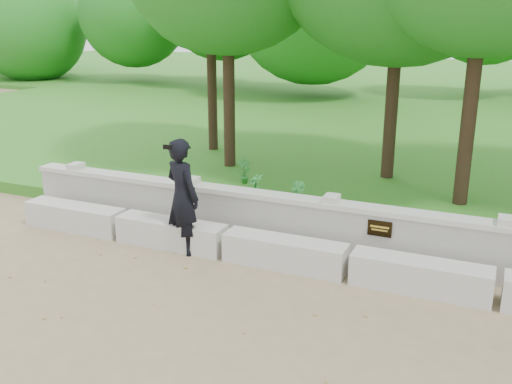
% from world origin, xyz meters
% --- Properties ---
extents(ground, '(80.00, 80.00, 0.00)m').
position_xyz_m(ground, '(0.00, 0.00, 0.00)').
color(ground, '#8D7B56').
rests_on(ground, ground).
extents(lawn, '(40.00, 22.00, 0.25)m').
position_xyz_m(lawn, '(0.00, 14.00, 0.12)').
color(lawn, '#27731D').
rests_on(lawn, ground).
extents(concrete_bench, '(11.90, 0.45, 0.45)m').
position_xyz_m(concrete_bench, '(0.00, 1.90, 0.22)').
color(concrete_bench, beige).
rests_on(concrete_bench, ground).
extents(parapet_wall, '(12.50, 0.35, 0.90)m').
position_xyz_m(parapet_wall, '(0.00, 2.60, 0.46)').
color(parapet_wall, '#B9B6AF').
rests_on(parapet_wall, ground).
extents(man_main, '(0.80, 0.75, 1.87)m').
position_xyz_m(man_main, '(-2.69, 1.80, 0.93)').
color(man_main, black).
rests_on(man_main, ground).
extents(shrub_a, '(0.34, 0.34, 0.55)m').
position_xyz_m(shrub_a, '(-3.11, 5.00, 0.53)').
color(shrub_a, '#297A2F').
rests_on(shrub_a, lawn).
extents(shrub_b, '(0.41, 0.40, 0.58)m').
position_xyz_m(shrub_b, '(-1.44, 3.67, 0.54)').
color(shrub_b, '#297A2F').
rests_on(shrub_b, lawn).
extents(shrub_d, '(0.50, 0.51, 0.68)m').
position_xyz_m(shrub_d, '(-2.20, 3.52, 0.59)').
color(shrub_d, '#297A2F').
rests_on(shrub_d, lawn).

